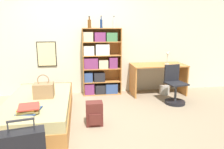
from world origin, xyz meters
TOP-DOWN VIEW (x-y plane):
  - ground_plane at (0.00, 0.00)m, footprint 14.00×14.00m
  - wall_back at (-0.00, 1.66)m, footprint 10.00×0.09m
  - bed at (-0.61, 0.02)m, footprint 1.03×2.02m
  - handbag at (-0.52, 0.04)m, footprint 0.32×0.25m
  - book_stack_on_bed at (-0.63, -0.60)m, footprint 0.33×0.40m
  - bookcase at (0.55, 1.46)m, footprint 0.89×0.29m
  - bottle_green at (0.33, 1.43)m, footprint 0.08×0.08m
  - bottle_brown at (0.59, 1.42)m, footprint 0.06×0.06m
  - bottle_clear at (0.88, 1.43)m, footprint 0.06×0.06m
  - desk at (1.92, 1.28)m, footprint 1.26×0.66m
  - desk_lamp at (2.15, 1.26)m, footprint 0.15×0.11m
  - desk_chair at (2.04, 0.59)m, footprint 0.44×0.44m
  - backpack at (0.30, -0.22)m, footprint 0.27×0.23m
  - waste_bin at (2.08, 1.21)m, footprint 0.24×0.24m

SIDE VIEW (x-z plane):
  - ground_plane at x=0.00m, z-range 0.00..0.00m
  - waste_bin at x=2.08m, z-range 0.00..0.23m
  - backpack at x=0.30m, z-range 0.00..0.39m
  - bed at x=-0.61m, z-range 0.00..0.43m
  - desk_chair at x=2.04m, z-range -0.14..0.67m
  - book_stack_on_bed at x=-0.63m, z-range 0.43..0.52m
  - desk at x=1.92m, z-range 0.15..0.87m
  - handbag at x=-0.52m, z-range 0.36..0.75m
  - bookcase at x=0.55m, z-range -0.03..1.53m
  - desk_lamp at x=2.15m, z-range 0.77..1.12m
  - wall_back at x=0.00m, z-range 0.00..2.60m
  - bottle_green at x=0.33m, z-range 1.53..1.79m
  - bottle_clear at x=0.88m, z-range 1.53..1.79m
  - bottle_brown at x=0.59m, z-range 1.53..1.80m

